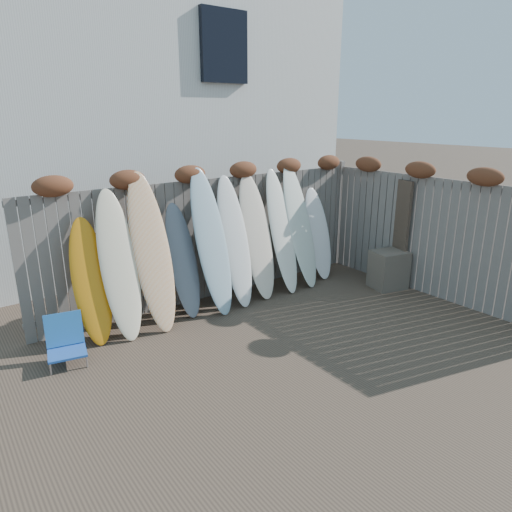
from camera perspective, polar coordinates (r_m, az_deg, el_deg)
ground at (r=6.22m, az=6.76°, el=-11.52°), size 80.00×80.00×0.00m
back_fence at (r=7.61m, az=-5.03°, el=3.56°), size 6.05×0.28×2.24m
right_fence at (r=8.18m, az=21.30°, el=3.11°), size 0.28×4.40×2.24m
house at (r=11.26m, az=-14.95°, el=17.89°), size 8.50×5.50×6.33m
beach_chair at (r=6.27m, az=-22.71°, el=-9.75°), size 0.53×0.56×0.60m
wooden_crate at (r=8.46m, az=16.22°, el=-1.63°), size 0.67×0.60×0.67m
lattice_panel at (r=8.86m, az=15.96°, el=3.37°), size 0.43×1.22×1.90m
surfboard_0 at (r=6.50m, az=-19.94°, el=-3.02°), size 0.54×0.65×1.69m
surfboard_1 at (r=6.50m, az=-16.76°, el=-1.09°), size 0.55×0.75×2.03m
surfboard_2 at (r=6.62m, az=-12.88°, el=0.46°), size 0.55×0.79×2.23m
surfboard_3 at (r=7.01m, az=-9.12°, el=-0.57°), size 0.45×0.62×1.72m
surfboard_4 at (r=7.04m, az=-5.60°, el=1.79°), size 0.55×0.80×2.22m
surfboard_5 at (r=7.32m, az=-2.67°, el=1.83°), size 0.53×0.76×2.06m
surfboard_6 at (r=7.62m, az=0.10°, el=2.44°), size 0.58×0.75×2.06m
surfboard_7 at (r=7.89m, az=3.23°, el=3.10°), size 0.46×0.74×2.10m
surfboard_8 at (r=8.17m, az=5.51°, el=3.77°), size 0.62×0.81×2.17m
surfboard_9 at (r=8.65m, az=7.76°, el=2.81°), size 0.55×0.64×1.68m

